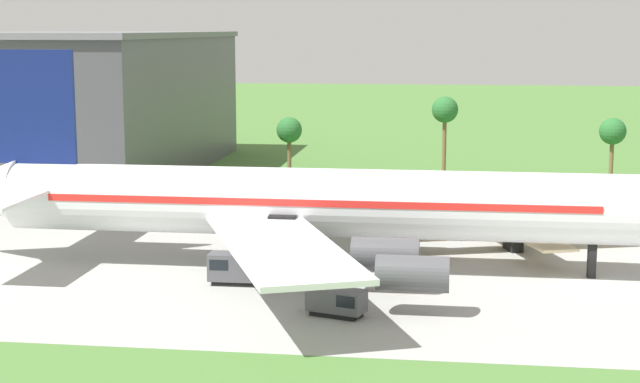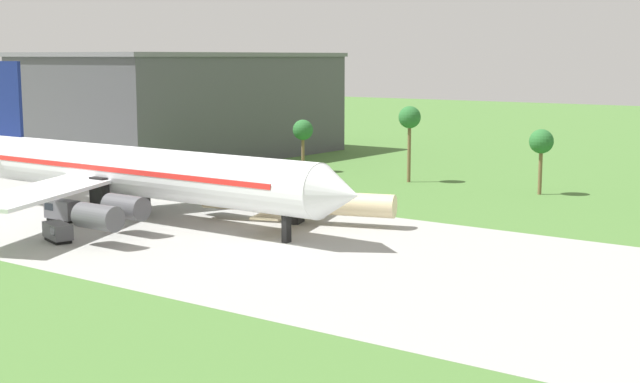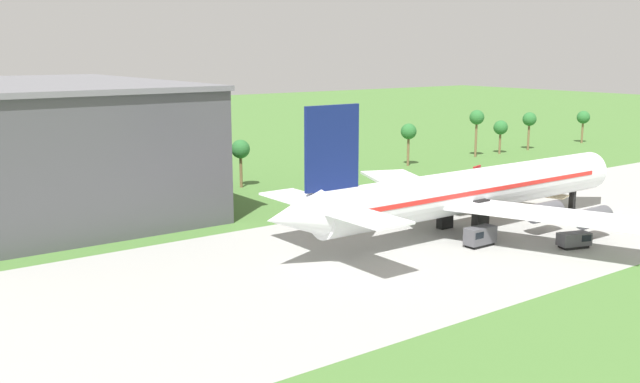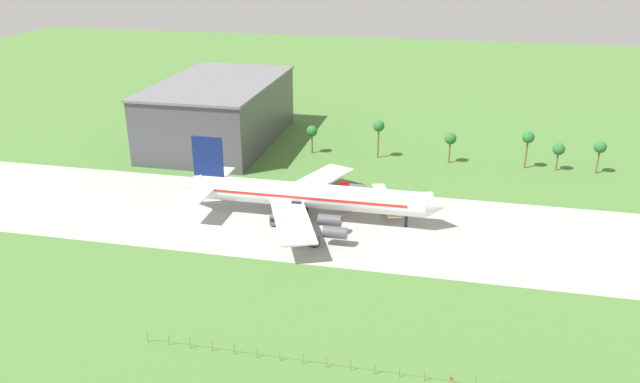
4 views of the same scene
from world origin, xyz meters
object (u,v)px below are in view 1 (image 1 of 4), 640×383
fuel_truck (235,268)px  baggage_tug (338,302)px  terminal_building (74,103)px  regional_aircraft (513,224)px  jet_airliner (306,203)px

fuel_truck → baggage_tug: bearing=-39.5°
fuel_truck → terminal_building: size_ratio=0.08×
regional_aircraft → terminal_building: terminal_building is taller
regional_aircraft → terminal_building: bearing=144.1°
regional_aircraft → terminal_building: size_ratio=0.40×
jet_airliner → regional_aircraft: bearing=27.5°
regional_aircraft → fuel_truck: size_ratio=5.21×
baggage_tug → terminal_building: bearing=124.7°
jet_airliner → fuel_truck: size_ratio=14.96×
regional_aircraft → jet_airliner: bearing=-152.5°
jet_airliner → fuel_truck: bearing=-128.8°
fuel_truck → terminal_building: 72.71m
terminal_building → regional_aircraft: bearing=-35.9°
jet_airliner → regional_aircraft: 21.59m
regional_aircraft → baggage_tug: regional_aircraft is taller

